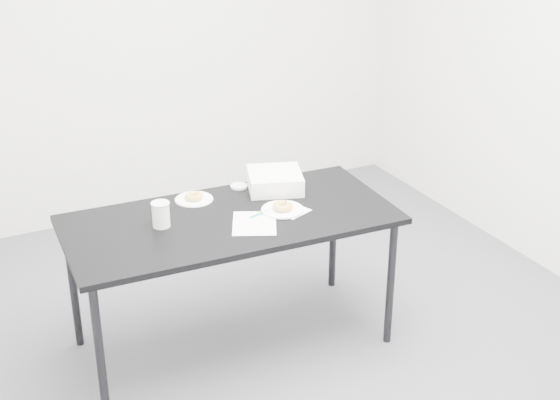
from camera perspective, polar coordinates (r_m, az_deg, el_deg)
name	(u,v)px	position (r m, az deg, el deg)	size (l,w,h in m)	color
floor	(267,346)	(4.36, -0.96, -10.62)	(4.00, 4.00, 0.00)	#4D4D52
wall_back	(139,30)	(5.56, -10.29, 12.11)	(4.00, 0.02, 2.70)	silver
table	(231,227)	(4.03, -3.63, -1.99)	(1.72, 0.87, 0.77)	black
scorecard	(254,223)	(3.93, -1.89, -1.71)	(0.22, 0.28, 0.00)	white
logo_patch	(262,213)	(4.03, -1.32, -0.96)	(0.04, 0.04, 0.00)	green
pen	(259,214)	(4.01, -1.53, -1.03)	(0.01, 0.01, 0.13)	#0D8494
napkin	(291,211)	(4.06, 0.82, -0.78)	(0.16, 0.16, 0.00)	white
plate_near	(283,210)	(4.06, 0.19, -0.71)	(0.22, 0.22, 0.01)	white
donut_near	(283,206)	(4.05, 0.19, -0.45)	(0.11, 0.11, 0.04)	gold
plate_far	(194,199)	(4.21, -6.31, 0.04)	(0.21, 0.21, 0.01)	white
donut_far	(194,196)	(4.20, -6.32, 0.28)	(0.10, 0.10, 0.03)	gold
coffee_cup	(161,214)	(3.91, -8.71, -1.05)	(0.09, 0.09, 0.13)	white
cup_lid	(239,186)	(4.35, -3.02, 1.02)	(0.10, 0.10, 0.01)	silver
bakery_box	(275,180)	(4.31, -0.38, 1.44)	(0.29, 0.29, 0.10)	white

